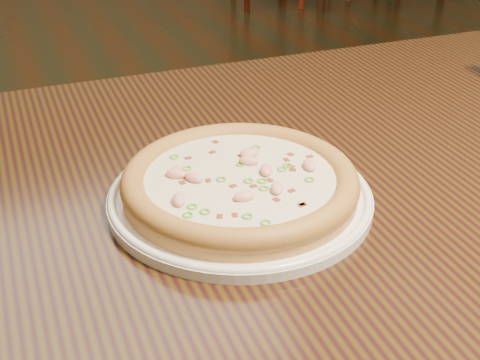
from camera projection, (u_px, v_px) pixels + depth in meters
name	position (u px, v px, depth m)	size (l,w,h in m)	color
hero_table	(310.00, 230.00, 0.90)	(1.20, 0.80, 0.75)	black
plate	(240.00, 196.00, 0.77)	(0.30, 0.30, 0.02)	white
pizza	(240.00, 182.00, 0.76)	(0.27, 0.27, 0.03)	tan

